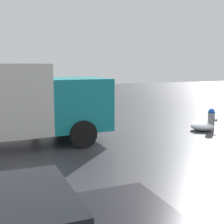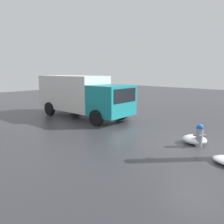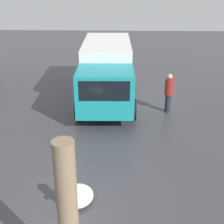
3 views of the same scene
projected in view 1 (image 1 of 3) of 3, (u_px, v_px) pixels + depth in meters
ground_plane at (211, 131)px, 12.77m from camera, size 60.00×60.00×0.00m
fire_hydrant at (211, 119)px, 12.69m from camera, size 0.46×0.39×0.93m
pedestrian at (34, 105)px, 13.29m from camera, size 0.39×0.39×1.77m
snow_pile_by_tree at (202, 126)px, 12.83m from camera, size 0.98×0.88×0.36m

